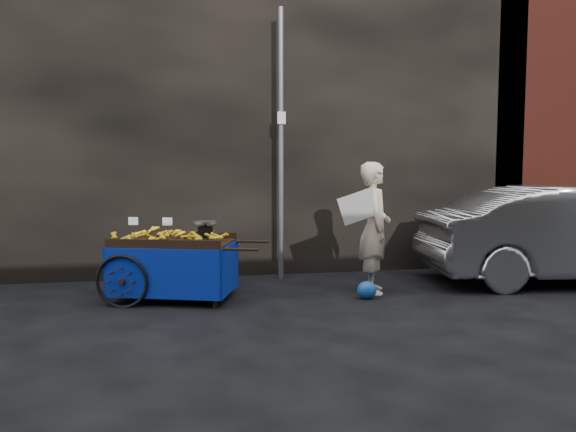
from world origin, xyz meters
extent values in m
plane|color=black|center=(0.00, 0.00, 0.00)|extent=(80.00, 80.00, 0.00)
cube|color=black|center=(-1.00, 2.60, 2.50)|extent=(11.00, 2.00, 5.00)
cube|color=#591E14|center=(5.50, 2.60, 2.50)|extent=(3.00, 2.00, 5.00)
cylinder|color=slate|center=(0.30, 1.30, 2.00)|extent=(0.08, 0.08, 4.00)
cube|color=white|center=(0.30, 1.25, 2.40)|extent=(0.12, 0.02, 0.18)
cube|color=black|center=(-1.27, 0.22, 0.71)|extent=(1.63, 1.29, 0.05)
cube|color=black|center=(-1.14, 0.62, 0.77)|extent=(1.36, 0.49, 0.09)
cube|color=black|center=(-1.41, -0.17, 0.77)|extent=(1.36, 0.49, 0.09)
cube|color=black|center=(-0.80, -0.31, 0.36)|extent=(0.06, 0.06, 0.71)
cube|color=black|center=(-0.57, 0.36, 0.36)|extent=(0.06, 0.06, 0.71)
cylinder|color=black|center=(-0.50, -0.41, 0.71)|extent=(0.43, 0.18, 0.04)
cylinder|color=black|center=(-0.28, 0.26, 0.71)|extent=(0.43, 0.18, 0.04)
torus|color=black|center=(-1.89, -0.08, 0.31)|extent=(0.65, 0.25, 0.67)
torus|color=black|center=(-1.58, 0.83, 0.31)|extent=(0.65, 0.25, 0.67)
cylinder|color=black|center=(-1.74, 0.38, 0.31)|extent=(0.36, 0.96, 0.04)
cube|color=navy|center=(-1.42, -0.21, 0.41)|extent=(1.39, 0.48, 0.60)
cube|color=navy|center=(-1.13, 0.65, 0.41)|extent=(1.39, 0.48, 0.60)
cube|color=navy|center=(-1.96, 0.45, 0.41)|extent=(0.31, 0.88, 0.60)
cube|color=navy|center=(-0.59, -0.01, 0.41)|extent=(0.31, 0.88, 0.60)
cube|color=black|center=(-0.88, 0.14, 0.86)|extent=(0.19, 0.17, 0.14)
cylinder|color=silver|center=(-0.88, 0.14, 0.99)|extent=(0.38, 0.38, 0.03)
cube|color=white|center=(-1.77, 0.28, 1.00)|extent=(0.12, 0.05, 0.10)
cube|color=white|center=(-1.35, 0.14, 1.00)|extent=(0.12, 0.05, 0.10)
imported|color=beige|center=(1.35, 0.11, 0.87)|extent=(0.56, 0.72, 1.75)
cube|color=beige|center=(1.07, -0.07, 1.17)|extent=(0.59, 0.03, 0.50)
ellipsoid|color=#1652AA|center=(1.13, -0.23, 0.11)|extent=(0.25, 0.20, 0.23)
imported|color=#ABAEB2|center=(4.36, 0.18, 0.70)|extent=(4.39, 1.97, 1.40)
camera|label=1|loc=(-1.20, -6.95, 1.68)|focal=35.00mm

